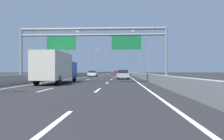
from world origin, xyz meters
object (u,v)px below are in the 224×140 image
sign_gantry (93,41)px  streetlamp_left_mid (68,51)px  silver_car (123,74)px  streetlamp_left_far (92,60)px  streetlamp_right_mid (143,50)px  green_car (124,74)px  box_truck (56,67)px  streetlamp_left_distant (101,63)px  streetlamp_right_distant (130,63)px  white_car (93,74)px  streetlamp_right_far (133,60)px  blue_car (123,73)px  red_car (116,72)px

sign_gantry → streetlamp_left_mid: bearing=113.1°
sign_gantry → silver_car: bearing=70.9°
streetlamp_left_mid → streetlamp_left_far: bearing=90.0°
streetlamp_right_mid → green_car: (-3.66, 3.47, -4.63)m
sign_gantry → box_truck: bearing=-142.1°
streetlamp_right_mid → streetlamp_left_distant: (-14.93, 67.98, 0.00)m
streetlamp_right_mid → streetlamp_right_distant: (0.00, 67.98, 0.00)m
silver_car → white_car: 16.30m
sign_gantry → green_car: bearing=79.8°
streetlamp_left_far → streetlamp_right_far: bearing=0.0°
streetlamp_left_mid → silver_car: bearing=-33.6°
streetlamp_left_mid → blue_car: size_ratio=2.23×
streetlamp_right_mid → streetlamp_right_far: (0.00, 33.99, 0.00)m
streetlamp_left_mid → streetlamp_left_distant: same height
silver_car → white_car: size_ratio=1.07×
streetlamp_left_far → green_car: (11.27, -30.52, -4.63)m
streetlamp_right_far → streetlamp_left_distant: (-14.93, 33.99, 0.00)m
silver_car → green_car: 10.82m
green_car → blue_car: size_ratio=1.08×
streetlamp_right_far → box_truck: streetlamp_right_far is taller
streetlamp_right_far → streetlamp_left_distant: same height
sign_gantry → streetlamp_right_far: 52.07m
streetlamp_right_far → white_car: bearing=-112.3°
streetlamp_right_far → silver_car: streetlamp_right_far is taller
streetlamp_right_distant → blue_car: 27.57m
streetlamp_left_distant → box_truck: size_ratio=1.09×
blue_car → streetlamp_left_mid: bearing=-105.2°
streetlamp_right_distant → green_car: size_ratio=2.07×
streetlamp_left_far → streetlamp_right_distant: (14.93, 33.99, 0.00)m
silver_car → sign_gantry: bearing=-109.1°
streetlamp_left_distant → streetlamp_right_far: bearing=-66.3°
streetlamp_left_mid → streetlamp_right_distant: same height
sign_gantry → silver_car: (3.54, 10.20, -4.08)m
blue_car → streetlamp_right_mid: bearing=-84.8°
streetlamp_right_far → white_car: size_ratio=2.30×
sign_gantry → white_car: bearing=98.0°
silver_car → blue_car: 48.41m
streetlamp_left_far → streetlamp_right_far: size_ratio=1.00×
streetlamp_right_far → blue_car: (-3.76, 7.08, -4.69)m
streetlamp_right_distant → sign_gantry: bearing=-95.0°
streetlamp_right_distant → box_truck: 88.93m
silver_car → blue_car: silver_car is taller
silver_car → streetlamp_left_mid: bearing=146.4°
streetlamp_left_mid → white_car: streetlamp_left_mid is taller
red_car → blue_car: bearing=-83.2°
red_car → streetlamp_right_far: bearing=-79.0°
streetlamp_left_far → white_car: size_ratio=2.30×
streetlamp_right_mid → streetlamp_right_far: size_ratio=1.00×
red_car → green_car: bearing=-86.8°
blue_car → red_car: size_ratio=1.00×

